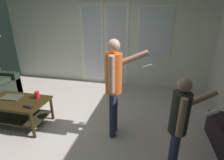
% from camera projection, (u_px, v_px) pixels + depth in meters
% --- Properties ---
extents(ground_plane, '(5.74, 4.79, 0.02)m').
position_uv_depth(ground_plane, '(67.00, 130.00, 2.87)').
color(ground_plane, '#BCADA6').
extents(wall_back_with_doors, '(5.74, 0.09, 2.67)m').
position_uv_depth(wall_back_with_doors, '(105.00, 37.00, 4.55)').
color(wall_back_with_doors, silver).
rests_on(wall_back_with_doors, ground_plane).
extents(coffee_table, '(1.04, 0.61, 0.47)m').
position_uv_depth(coffee_table, '(17.00, 107.00, 2.92)').
color(coffee_table, black).
rests_on(coffee_table, ground_plane).
extents(person_adult, '(0.67, 0.44, 1.54)m').
position_uv_depth(person_adult, '(115.00, 81.00, 2.47)').
color(person_adult, '#2B3250').
rests_on(person_adult, ground_plane).
extents(person_child, '(0.51, 0.34, 1.25)m').
position_uv_depth(person_child, '(180.00, 121.00, 1.82)').
color(person_child, '#2E3251').
rests_on(person_child, ground_plane).
extents(laptop_closed, '(0.35, 0.26, 0.02)m').
position_uv_depth(laptop_closed, '(12.00, 97.00, 2.96)').
color(laptop_closed, '#3A3C32').
rests_on(laptop_closed, coffee_table).
extents(cup_near_edge, '(0.08, 0.08, 0.12)m').
position_uv_depth(cup_near_edge, '(37.00, 95.00, 2.93)').
color(cup_near_edge, red).
rests_on(cup_near_edge, coffee_table).
extents(tv_remote_black, '(0.18, 0.08, 0.02)m').
position_uv_depth(tv_remote_black, '(28.00, 107.00, 2.64)').
color(tv_remote_black, black).
rests_on(tv_remote_black, coffee_table).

